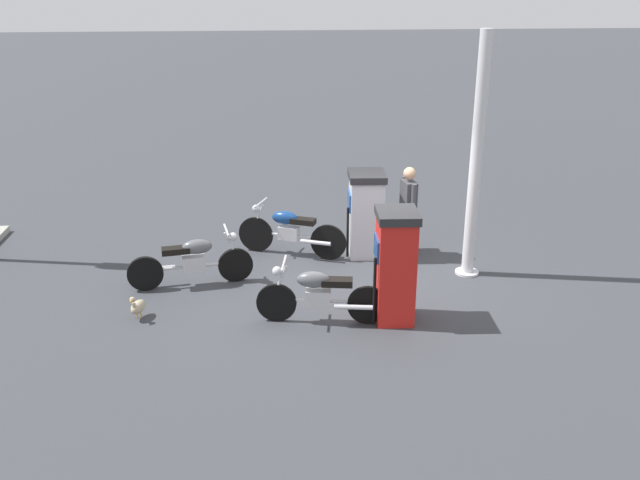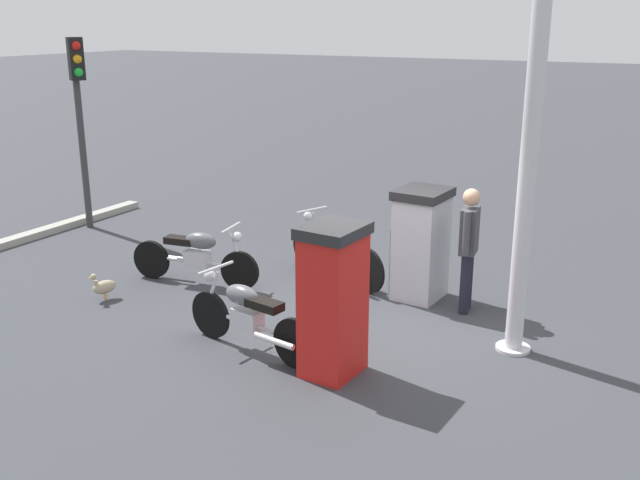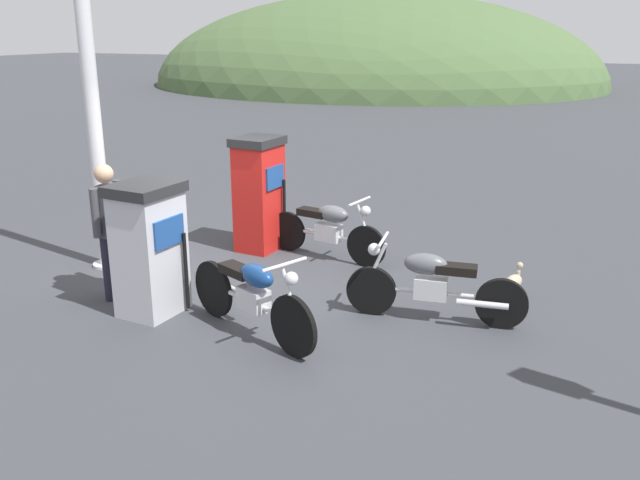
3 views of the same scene
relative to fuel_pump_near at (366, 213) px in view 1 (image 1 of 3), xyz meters
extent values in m
plane|color=#383A3F|center=(0.26, 1.28, -0.78)|extent=(120.00, 120.00, 0.00)
cube|color=silver|center=(0.00, 0.00, -0.07)|extent=(0.62, 0.72, 1.41)
cube|color=#1E478C|center=(0.30, -0.02, 0.24)|extent=(0.06, 0.48, 0.32)
cube|color=#262628|center=(0.00, 0.00, 0.69)|extent=(0.68, 0.79, 0.12)
cylinder|color=black|center=(0.35, 0.18, -0.28)|extent=(0.05, 0.05, 0.92)
cube|color=red|center=(0.00, 2.56, 0.00)|extent=(0.57, 0.67, 1.55)
cube|color=#1E478C|center=(0.27, 2.54, 0.34)|extent=(0.06, 0.45, 0.32)
cube|color=#262628|center=(0.00, 2.56, 0.83)|extent=(0.62, 0.74, 0.12)
cylinder|color=black|center=(0.32, 2.73, -0.23)|extent=(0.05, 0.05, 1.01)
cylinder|color=black|center=(1.97, -0.33, -0.45)|extent=(0.62, 0.30, 0.65)
cylinder|color=black|center=(0.70, 0.20, -0.45)|extent=(0.62, 0.30, 0.65)
cube|color=silver|center=(1.38, -0.09, -0.35)|extent=(0.41, 0.32, 0.24)
cylinder|color=silver|center=(1.33, -0.07, -0.40)|extent=(0.97, 0.45, 0.05)
ellipsoid|color=navy|center=(1.44, -0.11, -0.07)|extent=(0.53, 0.39, 0.24)
cube|color=black|center=(1.13, 0.02, -0.10)|extent=(0.48, 0.35, 0.10)
cylinder|color=silver|center=(1.93, -0.32, -0.15)|extent=(0.26, 0.14, 0.57)
cylinder|color=silver|center=(1.86, -0.29, 0.17)|extent=(0.25, 0.53, 0.04)
sphere|color=silver|center=(1.95, -0.33, 0.05)|extent=(0.18, 0.18, 0.14)
cylinder|color=silver|center=(0.93, 0.23, -0.43)|extent=(0.53, 0.28, 0.07)
cylinder|color=black|center=(1.71, 2.46, -0.48)|extent=(0.59, 0.15, 0.59)
cylinder|color=black|center=(0.41, 2.67, -0.48)|extent=(0.59, 0.15, 0.59)
cube|color=silver|center=(1.11, 2.56, -0.38)|extent=(0.39, 0.25, 0.24)
cylinder|color=silver|center=(1.06, 2.57, -0.43)|extent=(0.98, 0.21, 0.05)
ellipsoid|color=#595B60|center=(1.17, 2.55, -0.10)|extent=(0.51, 0.29, 0.24)
cube|color=black|center=(0.84, 2.60, -0.13)|extent=(0.47, 0.27, 0.10)
cylinder|color=silver|center=(1.67, 2.47, -0.18)|extent=(0.26, 0.08, 0.57)
cylinder|color=silver|center=(1.59, 2.48, 0.14)|extent=(0.12, 0.56, 0.04)
sphere|color=silver|center=(1.69, 2.47, 0.02)|extent=(0.16, 0.16, 0.14)
cylinder|color=silver|center=(0.62, 2.76, -0.46)|extent=(0.55, 0.16, 0.07)
cylinder|color=black|center=(2.32, 0.97, -0.49)|extent=(0.58, 0.16, 0.57)
cylinder|color=black|center=(3.75, 1.19, -0.49)|extent=(0.58, 0.16, 0.57)
cube|color=silver|center=(2.98, 1.07, -0.39)|extent=(0.39, 0.25, 0.24)
cylinder|color=silver|center=(3.03, 1.08, -0.44)|extent=(1.08, 0.21, 0.05)
ellipsoid|color=#595B60|center=(2.91, 1.06, -0.11)|extent=(0.51, 0.29, 0.24)
cube|color=black|center=(3.25, 1.12, -0.14)|extent=(0.46, 0.26, 0.10)
cylinder|color=silver|center=(2.36, 0.98, -0.19)|extent=(0.26, 0.08, 0.57)
cylinder|color=silver|center=(2.44, 0.99, 0.13)|extent=(0.12, 0.56, 0.04)
sphere|color=silver|center=(2.34, 0.98, 0.01)|extent=(0.16, 0.16, 0.14)
cylinder|color=silver|center=(3.57, 1.04, -0.47)|extent=(0.55, 0.15, 0.07)
cylinder|color=#1E1E2D|center=(-0.70, 0.08, -0.38)|extent=(0.15, 0.15, 0.80)
cylinder|color=#1E1E2D|center=(-0.73, 0.28, -0.38)|extent=(0.15, 0.15, 0.80)
cube|color=#3F3F44|center=(-0.72, 0.18, 0.32)|extent=(0.25, 0.38, 0.60)
cylinder|color=#3F3F44|center=(-0.69, -0.06, 0.35)|extent=(0.10, 0.10, 0.57)
cylinder|color=#3F3F44|center=(-0.75, 0.42, 0.35)|extent=(0.10, 0.10, 0.57)
sphere|color=tan|center=(-0.72, 0.18, 0.76)|extent=(0.25, 0.25, 0.22)
ellipsoid|color=tan|center=(3.73, 2.18, -0.59)|extent=(0.26, 0.37, 0.18)
cylinder|color=tan|center=(3.76, 2.29, -0.54)|extent=(0.07, 0.07, 0.13)
sphere|color=tan|center=(3.77, 2.31, -0.41)|extent=(0.10, 0.10, 0.08)
cone|color=orange|center=(3.79, 2.36, -0.41)|extent=(0.05, 0.06, 0.04)
cone|color=tan|center=(3.68, 2.04, -0.56)|extent=(0.08, 0.08, 0.06)
cylinder|color=orange|center=(3.70, 2.19, -0.73)|extent=(0.02, 0.02, 0.09)
cylinder|color=orange|center=(3.76, 2.17, -0.73)|extent=(0.02, 0.02, 0.09)
cylinder|color=silver|center=(-1.58, 1.05, 1.22)|extent=(0.20, 0.20, 4.00)
cylinder|color=silver|center=(-1.58, 1.05, -0.76)|extent=(0.40, 0.40, 0.04)
camera|label=1|loc=(1.98, 11.44, 3.90)|focal=38.49mm
camera|label=2|loc=(-3.33, 8.90, 2.93)|focal=40.79mm
camera|label=3|loc=(4.72, -5.87, 2.40)|focal=38.14mm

